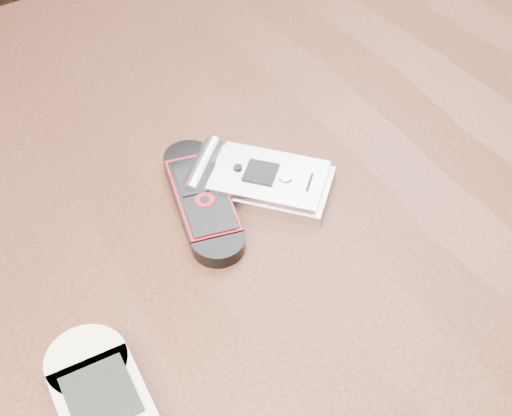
# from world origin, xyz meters

# --- Properties ---
(table) EXTENTS (1.20, 0.80, 0.75)m
(table) POSITION_xyz_m (0.00, 0.00, 0.64)
(table) COLOR black
(table) RESTS_ON ground
(nokia_black_red) EXTENTS (0.07, 0.14, 0.01)m
(nokia_black_red) POSITION_xyz_m (-0.02, 0.03, 0.76)
(nokia_black_red) COLOR black
(nokia_black_red) RESTS_ON table
(motorola_razr) EXTENTS (0.12, 0.13, 0.02)m
(motorola_razr) POSITION_xyz_m (0.03, 0.02, 0.76)
(motorola_razr) COLOR #B5B5B9
(motorola_razr) RESTS_ON table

